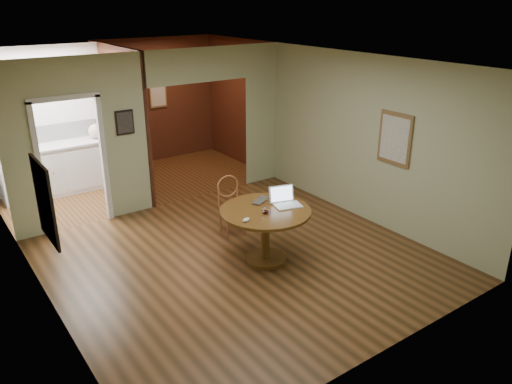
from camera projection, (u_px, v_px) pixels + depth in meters
floor at (242, 260)px, 7.12m from camera, size 5.00×5.00×0.00m
room_shell at (120, 132)px, 8.74m from camera, size 5.20×7.50×5.00m
dining_table at (265, 223)px, 6.90m from camera, size 1.26×1.26×0.79m
chair at (230, 202)px, 7.77m from camera, size 0.45×0.45×0.93m
open_laptop at (285, 200)px, 6.97m from camera, size 0.42×0.40×0.26m
closed_laptop at (264, 201)px, 7.08m from camera, size 0.39×0.34×0.03m
mouse at (246, 220)px, 6.46m from camera, size 0.13×0.10×0.05m
wine_glass at (265, 210)px, 6.69m from camera, size 0.10×0.10×0.11m
pen at (271, 213)px, 6.72m from camera, size 0.10×0.11×0.01m
kitchen_cabinet at (58, 169)px, 9.40m from camera, size 2.06×0.60×0.94m
grocery_bag at (96, 131)px, 9.61m from camera, size 0.33×0.30×0.28m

